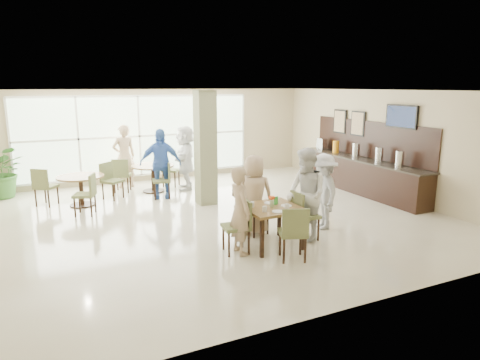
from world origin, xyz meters
name	(u,v)px	position (x,y,z in m)	size (l,w,h in m)	color
ground	(209,218)	(0.00, 0.00, 0.00)	(10.00, 10.00, 0.00)	beige
room_shell	(208,143)	(0.00, 0.00, 1.70)	(10.00, 10.00, 10.00)	white
window_bank	(140,136)	(-0.50, 4.46, 1.40)	(7.00, 0.04, 7.00)	silver
column	(206,148)	(0.40, 1.20, 1.40)	(0.45, 0.45, 2.80)	#6E7350
main_table	(271,211)	(0.43, -2.05, 0.66)	(1.00, 1.00, 0.75)	brown
round_table_left	(81,183)	(-2.45, 2.33, 0.58)	(1.12, 1.12, 0.75)	brown
round_table_right	(153,171)	(-0.49, 3.00, 0.59)	(1.18, 1.18, 0.75)	brown
chairs_main_table	(272,221)	(0.46, -2.05, 0.47)	(1.97, 1.97, 0.95)	#5A6839
chairs_table_left	(82,187)	(-2.44, 2.28, 0.47)	(2.22, 1.86, 0.95)	#5A6839
chairs_table_right	(152,175)	(-0.54, 2.98, 0.47)	(2.03, 1.82, 0.95)	#5A6839
tabletop_clutter	(273,204)	(0.44, -2.08, 0.81)	(0.73, 0.75, 0.21)	white
buffet_counter	(360,172)	(4.70, 0.51, 0.55)	(0.64, 4.70, 1.95)	black
wall_tv	(401,117)	(4.94, -0.60, 2.15)	(0.06, 1.00, 0.58)	black
framed_art_a	(358,124)	(4.95, 1.00, 1.85)	(0.05, 0.55, 0.70)	black
framed_art_b	(340,121)	(4.95, 1.80, 1.85)	(0.05, 0.55, 0.70)	black
potted_plant	(3,172)	(-4.22, 4.02, 0.70)	(1.26, 1.26, 1.41)	#38702D
teen_left	(240,211)	(-0.23, -2.12, 0.78)	(0.57, 0.37, 1.56)	tan
teen_far	(254,195)	(0.46, -1.30, 0.80)	(0.78, 0.42, 1.59)	tan
teen_right	(306,195)	(1.20, -2.01, 0.88)	(0.86, 0.67, 1.77)	white
teen_standing	(323,192)	(1.89, -1.63, 0.78)	(1.01, 0.58, 1.56)	#B2B2B4
adult_a	(160,164)	(-0.47, 2.24, 0.91)	(1.07, 0.61, 1.82)	#416EC4
adult_b	(185,158)	(0.43, 2.91, 0.90)	(1.68, 0.72, 1.81)	white
adult_standing	(124,156)	(-1.10, 3.85, 0.91)	(0.67, 0.44, 1.82)	tan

